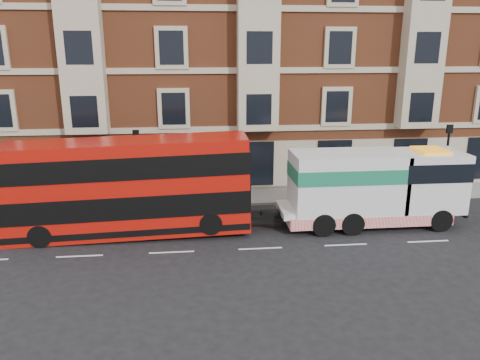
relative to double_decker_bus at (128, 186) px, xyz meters
name	(u,v)px	position (x,y,z in m)	size (l,w,h in m)	color
ground	(260,249)	(6.08, -2.37, -2.47)	(120.00, 120.00, 0.00)	black
sidewalk	(243,197)	(6.08, 5.13, -2.40)	(90.00, 3.00, 0.15)	slate
victorian_terrace	(238,29)	(6.58, 12.63, 7.59)	(45.00, 12.00, 20.40)	brown
lamp_post_west	(138,163)	(0.08, 3.83, 0.21)	(0.35, 0.15, 4.35)	black
lamp_post_east	(446,155)	(18.08, 3.83, 0.21)	(0.35, 0.15, 4.35)	black
double_decker_bus	(128,186)	(0.00, 0.00, 0.00)	(11.52, 2.65, 4.67)	#AE1109
tow_truck	(371,187)	(12.06, 0.00, -0.43)	(9.23, 2.73, 3.84)	silver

